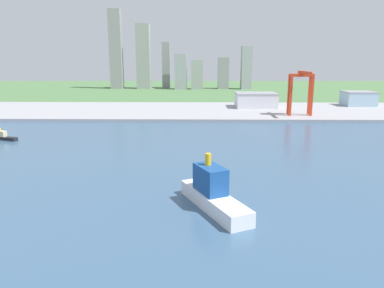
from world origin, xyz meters
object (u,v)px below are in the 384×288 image
at_px(warehouse_main, 256,100).
at_px(warehouse_annex, 358,98).
at_px(port_crane_red, 301,84).
at_px(tugboat_small, 4,137).
at_px(ferry_boat, 213,193).

distance_m(warehouse_main, warehouse_annex, 126.49).
height_order(port_crane_red, warehouse_main, port_crane_red).
bearing_deg(tugboat_small, ferry_boat, -39.74).
distance_m(tugboat_small, warehouse_annex, 379.97).
bearing_deg(warehouse_main, ferry_boat, -101.78).
relative_size(ferry_boat, warehouse_annex, 1.18).
bearing_deg(ferry_boat, warehouse_main, 78.22).
bearing_deg(warehouse_main, tugboat_small, -140.11).
relative_size(port_crane_red, warehouse_main, 0.94).
relative_size(tugboat_small, port_crane_red, 0.44).
distance_m(tugboat_small, warehouse_main, 266.73).
bearing_deg(port_crane_red, warehouse_annex, 41.64).
xyz_separation_m(ferry_boat, port_crane_red, (94.11, 226.56, 27.08)).
xyz_separation_m(tugboat_small, warehouse_main, (204.54, 170.99, 8.39)).
xyz_separation_m(ferry_boat, tugboat_small, (-143.94, 119.67, -3.44)).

